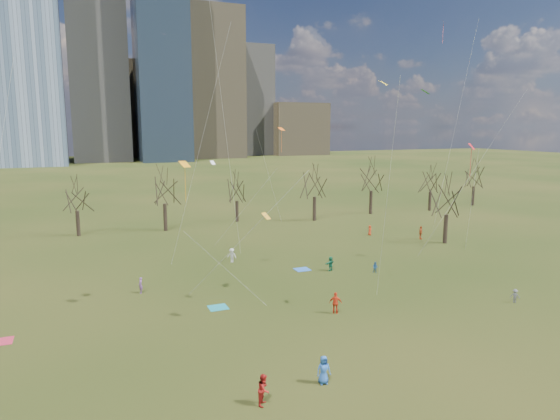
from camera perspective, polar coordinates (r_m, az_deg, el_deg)
name	(u,v)px	position (r m, az deg, el deg)	size (l,w,h in m)	color
ground	(336,319)	(41.20, 6.41, -12.24)	(500.00, 500.00, 0.00)	black
downtown_skyline	(111,74)	(245.89, -18.80, 14.54)	(212.50, 78.00, 118.00)	slate
bare_tree_row	(215,190)	(73.69, -7.44, 2.31)	(113.04, 29.80, 9.50)	black
blanket_teal	(218,307)	(43.59, -7.09, -10.99)	(1.60, 1.50, 0.03)	teal
blanket_navy	(302,269)	(54.24, 2.56, -6.80)	(1.60, 1.50, 0.03)	blue
blanket_crimson	(1,342)	(42.01, -29.30, -12.99)	(1.60, 1.50, 0.03)	#BC253F
person_0	(324,370)	(31.38, 5.01, -17.74)	(0.85, 0.55, 1.74)	blue
person_2	(264,389)	(29.26, -1.85, -19.81)	(0.87, 0.68, 1.79)	#B01D19
person_3	(515,296)	(48.78, 25.27, -8.86)	(0.80, 0.46, 1.24)	slate
person_4	(336,303)	(41.96, 6.38, -10.51)	(1.06, 0.44, 1.81)	red
person_5	(331,264)	(53.85, 5.80, -6.11)	(1.45, 0.46, 1.56)	#186D4A
person_7	(141,285)	(48.39, -15.65, -8.28)	(0.54, 0.35, 1.48)	#7B4A94
person_8	(375,267)	(53.83, 10.84, -6.46)	(0.57, 0.44, 1.17)	#23579A
person_9	(232,255)	(57.09, -5.53, -5.17)	(1.05, 0.60, 1.62)	silver
person_10	(421,233)	(71.01, 15.78, -2.51)	(1.05, 0.44, 1.80)	#BB3F1A
person_12	(370,230)	(71.96, 10.22, -2.30)	(0.69, 0.45, 1.41)	red
kites_airborne	(314,146)	(51.29, 3.95, 7.30)	(54.84, 39.20, 34.82)	#FFA015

